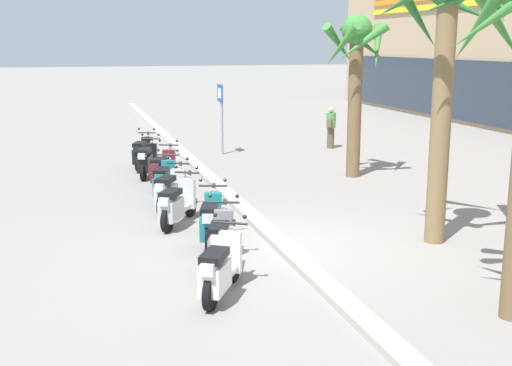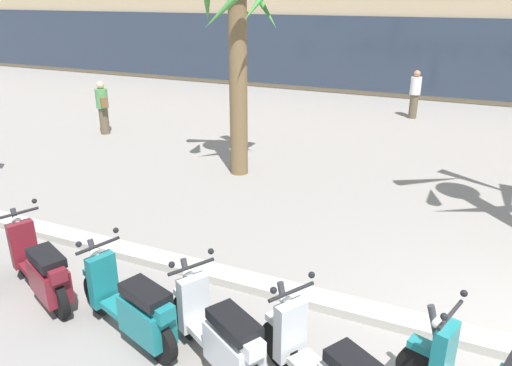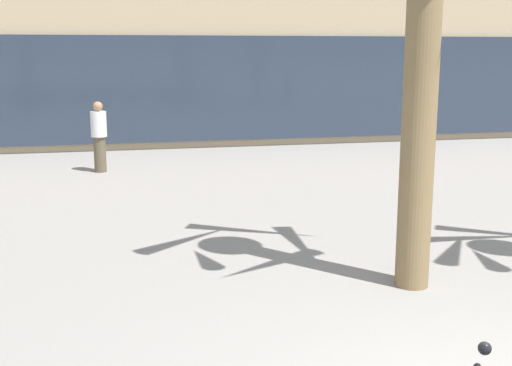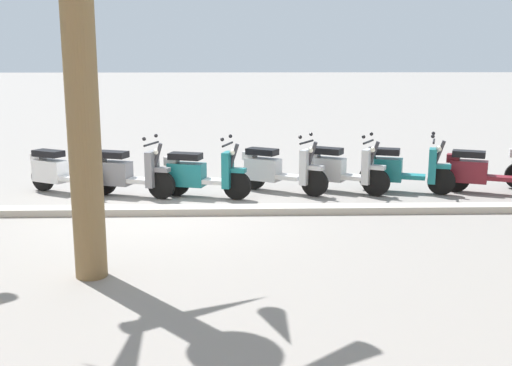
{
  "view_description": "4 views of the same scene",
  "coord_description": "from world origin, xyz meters",
  "views": [
    {
      "loc": [
        11.23,
        -3.7,
        3.77
      ],
      "look_at": [
        -1.79,
        0.02,
        0.87
      ],
      "focal_mm": 45.99,
      "sensor_mm": 36.0,
      "label": 1
    },
    {
      "loc": [
        -1.2,
        -5.22,
        3.8
      ],
      "look_at": [
        -4.12,
        1.21,
        1.05
      ],
      "focal_mm": 34.19,
      "sensor_mm": 36.0,
      "label": 2
    },
    {
      "loc": [
        -2.84,
        -3.61,
        2.62
      ],
      "look_at": [
        -1.33,
        3.04,
        1.25
      ],
      "focal_mm": 46.53,
      "sensor_mm": 36.0,
      "label": 3
    },
    {
      "loc": [
        -1.29,
        9.97,
        2.57
      ],
      "look_at": [
        -1.53,
        2.14,
        0.96
      ],
      "focal_mm": 42.89,
      "sensor_mm": 36.0,
      "label": 4
    }
  ],
  "objects": [
    {
      "name": "ground_plane",
      "position": [
        0.0,
        0.0,
        0.0
      ],
      "size": [
        200.0,
        200.0,
        0.0
      ],
      "primitive_type": "plane",
      "color": "gray"
    },
    {
      "name": "curb_strip",
      "position": [
        0.0,
        0.02,
        0.06
      ],
      "size": [
        60.0,
        0.36,
        0.12
      ],
      "primitive_type": "cube",
      "color": "#ADA89E",
      "rests_on": "ground"
    },
    {
      "name": "scooter_black_lead_nearest",
      "position": [
        -8.78,
        -1.6,
        0.46
      ],
      "size": [
        1.68,
        0.85,
        1.17
      ],
      "color": "black",
      "rests_on": "ground"
    },
    {
      "name": "scooter_black_mid_rear",
      "position": [
        -7.36,
        -1.63,
        0.47
      ],
      "size": [
        1.77,
        0.82,
        1.17
      ],
      "color": "black",
      "rests_on": "ground"
    },
    {
      "name": "scooter_maroon_gap_after_mid",
      "position": [
        -6.03,
        -1.37,
        0.45
      ],
      "size": [
        1.75,
        0.93,
        1.17
      ],
      "color": "black",
      "rests_on": "ground"
    },
    {
      "name": "scooter_teal_last_in_row",
      "position": [
        -4.42,
        -1.56,
        0.46
      ],
      "size": [
        1.75,
        0.82,
        1.17
      ],
      "color": "black",
      "rests_on": "ground"
    },
    {
      "name": "scooter_silver_tail_end",
      "position": [
        -3.26,
        -1.59,
        0.46
      ],
      "size": [
        1.55,
        0.97,
        1.17
      ],
      "color": "black",
      "rests_on": "ground"
    },
    {
      "name": "scooter_silver_mid_centre",
      "position": [
        -2.04,
        -1.64,
        0.45
      ],
      "size": [
        1.63,
        1.06,
        1.17
      ],
      "color": "black",
      "rests_on": "ground"
    },
    {
      "name": "scooter_teal_second_in_line",
      "position": [
        -0.58,
        -1.21,
        0.45
      ],
      "size": [
        1.68,
        0.76,
        1.17
      ],
      "color": "black",
      "rests_on": "ground"
    },
    {
      "name": "scooter_grey_far_back",
      "position": [
        0.81,
        -1.34,
        0.46
      ],
      "size": [
        1.67,
        0.79,
        1.17
      ],
      "color": "black",
      "rests_on": "ground"
    },
    {
      "name": "scooter_white_mid_front",
      "position": [
        2.11,
        -1.65,
        0.45
      ],
      "size": [
        1.56,
        0.98,
        1.17
      ],
      "color": "black",
      "rests_on": "ground"
    },
    {
      "name": "crossing_sign",
      "position": [
        -10.65,
        1.32,
        1.5
      ],
      "size": [
        0.6,
        0.13,
        2.4
      ],
      "color": "#939399",
      "rests_on": "ground"
    },
    {
      "name": "palm_tree_far_corner",
      "position": [
        0.47,
        2.97,
        3.86
      ],
      "size": [
        2.53,
        2.53,
        5.22
      ],
      "color": "olive",
      "rests_on": "ground"
    },
    {
      "name": "palm_tree_mid_walkway",
      "position": [
        -5.83,
        4.08,
        3.3
      ],
      "size": [
        1.96,
        2.01,
        4.55
      ],
      "color": "brown",
      "rests_on": "ground"
    },
    {
      "name": "pedestrian_by_palm_tree",
      "position": [
        -10.83,
        5.44,
        0.79
      ],
      "size": [
        0.44,
        0.4,
        1.51
      ],
      "color": "brown",
      "rests_on": "ground"
    }
  ]
}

